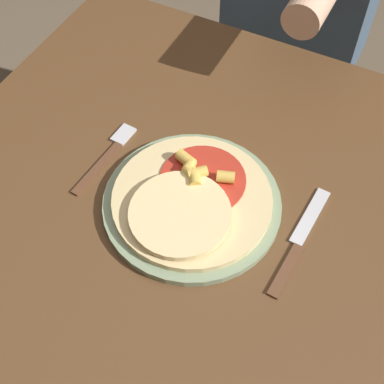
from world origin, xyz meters
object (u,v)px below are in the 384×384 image
(pizza, at_px, (190,200))
(fork, at_px, (108,154))
(plate, at_px, (192,204))
(dining_table, at_px, (192,256))
(knife, at_px, (299,242))

(pizza, distance_m, fork, 0.19)
(fork, bearing_deg, plate, -9.59)
(fork, bearing_deg, dining_table, -16.93)
(fork, bearing_deg, knife, -2.75)
(knife, bearing_deg, pizza, -174.39)
(dining_table, relative_size, knife, 4.43)
(pizza, xyz_separation_m, fork, (-0.18, 0.04, -0.02))
(fork, xyz_separation_m, knife, (0.37, -0.02, 0.00))
(plate, bearing_deg, knife, 4.17)
(plate, distance_m, fork, 0.19)
(plate, height_order, fork, plate)
(knife, bearing_deg, dining_table, -165.94)
(plate, relative_size, fork, 1.67)
(dining_table, bearing_deg, knife, 14.06)
(plate, xyz_separation_m, knife, (0.18, 0.01, -0.00))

